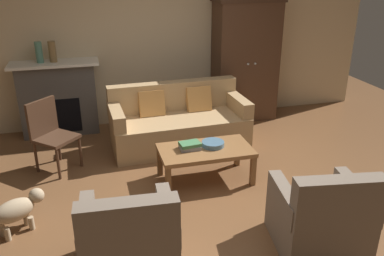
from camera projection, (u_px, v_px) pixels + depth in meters
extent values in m
plane|color=brown|center=(199.00, 196.00, 4.60)|extent=(9.60, 9.60, 0.00)
cube|color=beige|center=(155.00, 35.00, 6.33)|extent=(7.20, 0.10, 2.80)
cube|color=#4C4947|center=(59.00, 100.00, 6.07)|extent=(1.10, 0.36, 1.08)
cube|color=black|center=(60.00, 116.00, 5.98)|extent=(0.60, 0.01, 0.52)
cube|color=white|center=(54.00, 63.00, 5.84)|extent=(1.26, 0.48, 0.04)
cube|color=#472D1E|center=(245.00, 62.00, 6.54)|extent=(1.00, 0.52, 1.90)
sphere|color=#ADAFB5|center=(248.00, 64.00, 6.27)|extent=(0.04, 0.04, 0.04)
sphere|color=#ADAFB5|center=(255.00, 64.00, 6.30)|extent=(0.04, 0.04, 0.04)
cube|color=tan|center=(180.00, 131.00, 5.76)|extent=(1.93, 0.91, 0.44)
cube|color=tan|center=(173.00, 96.00, 5.89)|extent=(1.91, 0.25, 0.42)
cube|color=tan|center=(116.00, 116.00, 5.40)|extent=(0.19, 0.80, 0.22)
cube|color=tan|center=(238.00, 104.00, 5.87)|extent=(0.19, 0.80, 0.22)
cube|color=tan|center=(152.00, 104.00, 5.69)|extent=(0.37, 0.20, 0.37)
cube|color=tan|center=(199.00, 99.00, 5.88)|extent=(0.37, 0.20, 0.37)
cube|color=olive|center=(205.00, 150.00, 4.78)|extent=(1.10, 0.60, 0.05)
cube|color=brown|center=(168.00, 182.00, 4.51)|extent=(0.06, 0.06, 0.37)
cube|color=brown|center=(253.00, 171.00, 4.75)|extent=(0.06, 0.06, 0.37)
cube|color=brown|center=(160.00, 161.00, 4.97)|extent=(0.06, 0.06, 0.37)
cube|color=brown|center=(237.00, 152.00, 5.22)|extent=(0.06, 0.06, 0.37)
cylinder|color=slate|center=(213.00, 144.00, 4.83)|extent=(0.27, 0.27, 0.06)
cube|color=gray|center=(190.00, 147.00, 4.75)|extent=(0.24, 0.17, 0.04)
cube|color=#427A4C|center=(190.00, 144.00, 4.74)|extent=(0.26, 0.19, 0.04)
cylinder|color=slate|center=(39.00, 52.00, 5.73)|extent=(0.10, 0.10, 0.30)
cylinder|color=olive|center=(52.00, 52.00, 5.77)|extent=(0.10, 0.10, 0.30)
cube|color=#756656|center=(130.00, 249.00, 3.43)|extent=(0.81, 0.81, 0.42)
cube|color=#756656|center=(129.00, 228.00, 2.98)|extent=(0.77, 0.21, 0.46)
cube|color=#756656|center=(167.00, 214.00, 3.37)|extent=(0.17, 0.71, 0.20)
cube|color=#756656|center=(86.00, 223.00, 3.25)|extent=(0.17, 0.71, 0.20)
cube|color=#756656|center=(317.00, 225.00, 3.74)|extent=(0.87, 0.87, 0.42)
cube|color=#756656|center=(338.00, 204.00, 3.28)|extent=(0.78, 0.27, 0.46)
cube|color=#756656|center=(356.00, 195.00, 3.65)|extent=(0.22, 0.71, 0.20)
cube|color=#756656|center=(285.00, 199.00, 3.58)|extent=(0.22, 0.71, 0.20)
cube|color=#472D1E|center=(56.00, 138.00, 5.02)|extent=(0.62, 0.62, 0.04)
cylinder|color=#472D1E|center=(58.00, 164.00, 4.87)|extent=(0.04, 0.04, 0.41)
cylinder|color=#472D1E|center=(80.00, 152.00, 5.18)|extent=(0.04, 0.04, 0.41)
cylinder|color=#472D1E|center=(36.00, 157.00, 5.04)|extent=(0.04, 0.04, 0.41)
cylinder|color=#472D1E|center=(59.00, 146.00, 5.35)|extent=(0.04, 0.04, 0.41)
cube|color=#472D1E|center=(42.00, 117.00, 5.01)|extent=(0.33, 0.35, 0.45)
ellipsoid|color=tan|center=(14.00, 211.00, 3.88)|extent=(0.45, 0.38, 0.22)
sphere|color=tan|center=(37.00, 195.00, 4.02)|extent=(0.15, 0.15, 0.15)
cylinder|color=tan|center=(26.00, 219.00, 4.07)|extent=(0.06, 0.06, 0.14)
cylinder|color=tan|center=(31.00, 223.00, 4.00)|extent=(0.06, 0.06, 0.14)
cylinder|color=tan|center=(2.00, 229.00, 3.91)|extent=(0.06, 0.06, 0.14)
cylinder|color=tan|center=(7.00, 234.00, 3.84)|extent=(0.06, 0.06, 0.14)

